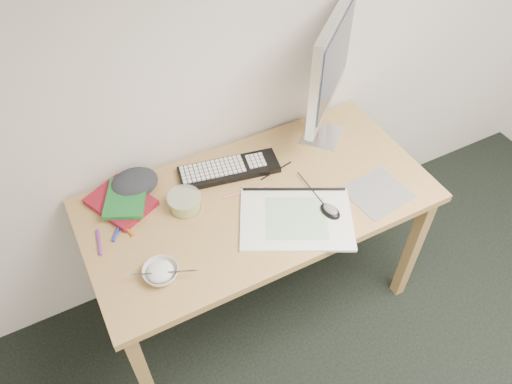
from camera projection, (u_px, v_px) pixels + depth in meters
desk at (259, 211)px, 2.06m from camera, size 1.40×0.70×0.75m
mousepad at (377, 193)px, 2.02m from camera, size 0.25×0.24×0.00m
sketchpad at (296, 219)px, 1.92m from camera, size 0.52×0.47×0.01m
keyboard at (229, 170)px, 2.09m from camera, size 0.44×0.21×0.02m
monitor at (331, 65)px, 1.98m from camera, size 0.41×0.37×0.60m
mouse at (330, 210)px, 1.92m from camera, size 0.08×0.10×0.03m
rice_bowl at (161, 273)px, 1.74m from camera, size 0.15×0.15×0.04m
chopsticks at (165, 273)px, 1.71m from camera, size 0.21×0.10×0.02m
fruit_tub at (185, 202)px, 1.94m from camera, size 0.14×0.14×0.06m
book_red at (121, 202)px, 1.97m from camera, size 0.27×0.30×0.02m
book_green at (126, 198)px, 1.95m from camera, size 0.23×0.25×0.02m
cloth_lump at (134, 183)px, 2.01m from camera, size 0.18×0.15×0.07m
pencil_pink at (246, 191)px, 2.02m from camera, size 0.20×0.03×0.01m
pencil_tan at (263, 192)px, 2.02m from camera, size 0.13×0.14×0.01m
pencil_black at (276, 171)px, 2.10m from camera, size 0.16×0.04×0.01m
marker_blue at (119, 227)px, 1.89m from camera, size 0.09×0.12×0.01m
marker_orange at (123, 226)px, 1.89m from camera, size 0.05×0.13×0.01m
marker_purple at (99, 242)px, 1.84m from camera, size 0.03×0.12×0.01m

